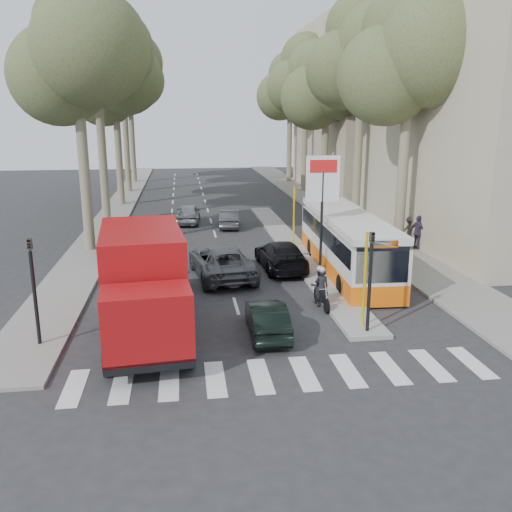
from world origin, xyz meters
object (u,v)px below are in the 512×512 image
Objects in this scene: city_bus at (346,241)px; motorcycle at (320,287)px; silver_hatchback at (169,282)px; dark_hatchback at (267,319)px; red_truck at (144,284)px.

motorcycle is (-2.41, -4.53, -0.75)m from city_bus.
dark_hatchback is (3.36, -4.22, -0.14)m from silver_hatchback.
silver_hatchback is 4.17m from red_truck.
dark_hatchback is at bearing 125.15° from silver_hatchback.
silver_hatchback is at bearing -158.03° from city_bus.
dark_hatchback is at bearing -9.41° from red_truck.
red_truck reaches higher than silver_hatchback.
motorcycle reaches higher than dark_hatchback.
motorcycle is (5.89, -1.59, 0.02)m from silver_hatchback.
silver_hatchback is 0.61× the size of red_truck.
silver_hatchback is at bearing -50.23° from dark_hatchback.
motorcycle is (2.54, 2.63, 0.16)m from dark_hatchback.
silver_hatchback is 8.84m from city_bus.
silver_hatchback reaches higher than dark_hatchback.
city_bus is (8.30, 2.94, 0.76)m from silver_hatchback.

